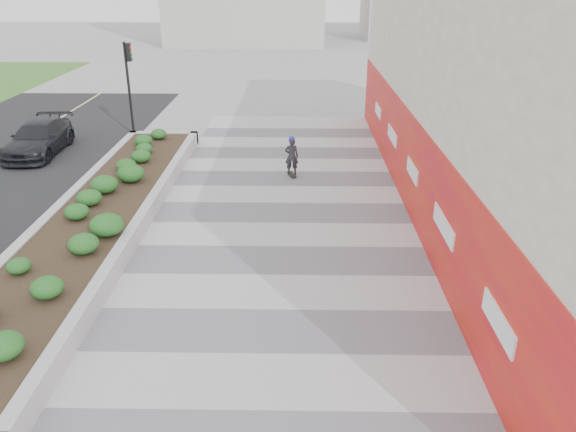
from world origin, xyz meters
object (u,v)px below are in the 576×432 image
object	(u,v)px
traffic_signal_near	(129,75)
car_dark	(39,138)
skateboarder	(292,156)
planter	(98,214)

from	to	relation	value
traffic_signal_near	car_dark	size ratio (longest dim) A/B	0.93
skateboarder	car_dark	xyz separation A→B (m)	(-10.61, 2.66, -0.12)
traffic_signal_near	skateboarder	size ratio (longest dim) A/B	2.73
car_dark	planter	bearing A→B (deg)	-58.57
planter	traffic_signal_near	xyz separation A→B (m)	(-1.73, 10.50, 2.34)
planter	skateboarder	size ratio (longest dim) A/B	11.68
planter	skateboarder	xyz separation A→B (m)	(5.73, 4.70, 0.36)
planter	traffic_signal_near	bearing A→B (deg)	99.35
traffic_signal_near	car_dark	bearing A→B (deg)	-135.14
planter	car_dark	distance (m)	8.84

